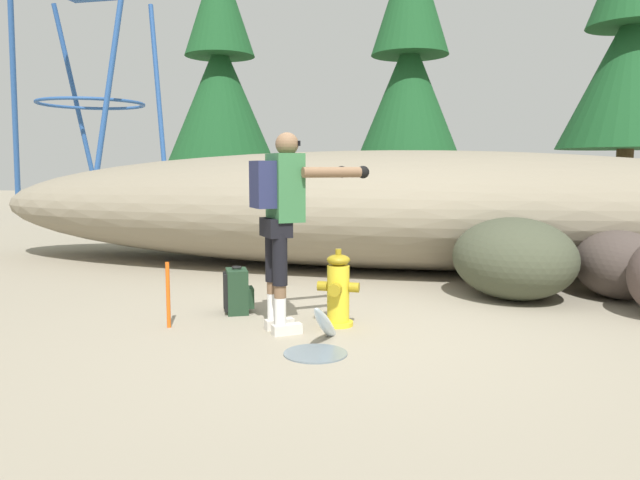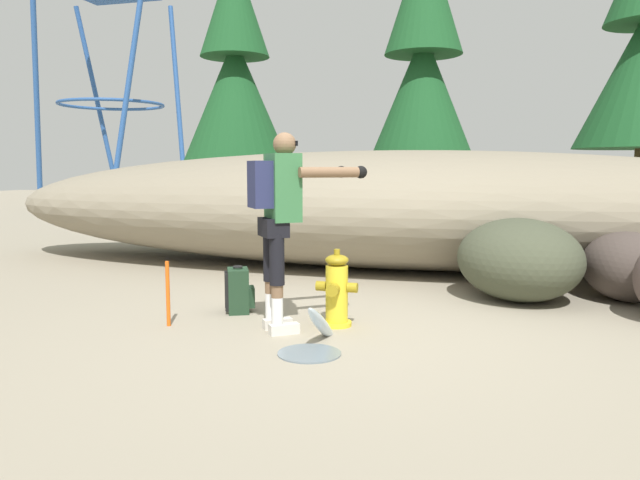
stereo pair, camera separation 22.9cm
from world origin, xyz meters
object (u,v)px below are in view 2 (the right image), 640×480
Objects in this scene: utility_worker at (282,206)px; spare_backpack at (239,291)px; boulder_mid at (519,259)px; survey_stake at (168,294)px; fire_hydrant at (337,291)px; boulder_small at (629,267)px.

utility_worker reaches higher than spare_backpack.
spare_backpack is at bearing -154.33° from boulder_mid.
utility_worker is 2.90× the size of survey_stake.
fire_hydrant is 3.35m from boulder_small.
boulder_small is at bearing 33.42° from fire_hydrant.
utility_worker is at bearing 6.03° from survey_stake.
spare_backpack is (-1.07, 0.26, -0.11)m from fire_hydrant.
utility_worker is 3.93m from boulder_small.
boulder_small is (2.79, 1.84, 0.05)m from fire_hydrant.
boulder_mid reaches higher than spare_backpack.
survey_stake is (-1.06, -0.11, -0.81)m from utility_worker.
boulder_small is 4.83m from survey_stake.
survey_stake is at bearing -164.51° from fire_hydrant.
survey_stake is at bearing -147.71° from boulder_mid.
survey_stake is (-0.41, -0.67, 0.08)m from spare_backpack.
survey_stake reaches higher than spare_backpack.
fire_hydrant is 0.62× the size of boulder_small.
fire_hydrant is at bearing -39.42° from spare_backpack.
spare_backpack is 0.41× the size of boulder_small.
spare_backpack is at bearing -157.73° from boulder_small.
spare_backpack is 0.78× the size of survey_stake.
survey_stake is at bearing 150.07° from utility_worker.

